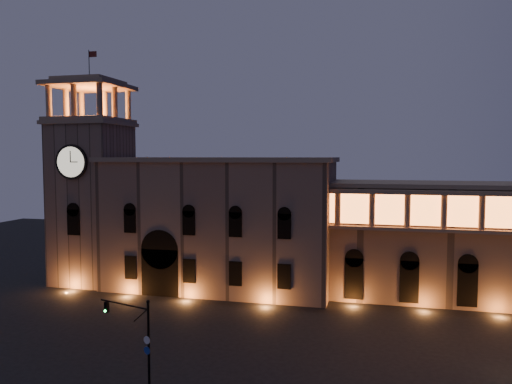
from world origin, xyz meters
TOP-DOWN VIEW (x-y plane):
  - ground at (0.00, 0.00)m, footprint 160.00×160.00m
  - government_building at (-2.08, 21.93)m, footprint 30.80×12.80m
  - clock_tower at (-20.50, 20.98)m, footprint 9.80×9.80m
  - colonnade_wing at (32.00, 23.92)m, footprint 40.60×11.50m
  - traffic_light at (1.51, -8.07)m, footprint 5.04×1.78m

SIDE VIEW (x-z plane):
  - ground at x=0.00m, z-range 0.00..0.00m
  - traffic_light at x=1.51m, z-range 0.18..7.37m
  - colonnade_wing at x=32.00m, z-range 0.08..14.58m
  - government_building at x=-2.08m, z-range -0.03..17.57m
  - clock_tower at x=-20.50m, z-range -3.70..28.70m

